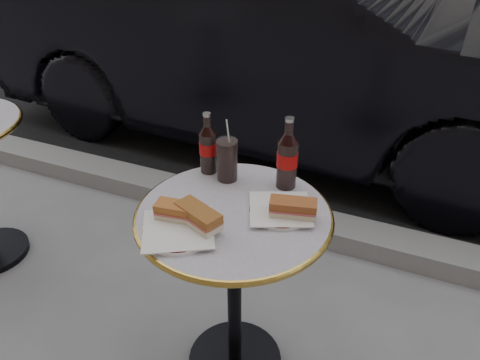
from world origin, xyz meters
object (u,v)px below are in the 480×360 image
at_px(bistro_table, 234,296).
at_px(plate_right, 280,211).
at_px(cola_glass, 227,160).
at_px(cola_bottle_right, 288,153).
at_px(parked_car, 286,43).
at_px(cola_bottle_left, 208,143).
at_px(plate_left, 178,231).

height_order(bistro_table, plate_right, plate_right).
height_order(plate_right, cola_glass, cola_glass).
bearing_deg(cola_bottle_right, parked_car, 108.33).
bearing_deg(bistro_table, cola_bottle_left, 133.31).
xyz_separation_m(plate_right, cola_bottle_left, (-0.31, 0.14, 0.11)).
relative_size(plate_left, cola_bottle_right, 0.85).
distance_m(bistro_table, plate_right, 0.40).
relative_size(plate_right, cola_bottle_left, 0.88).
relative_size(plate_left, cola_bottle_left, 0.96).
bearing_deg(plate_left, plate_right, 41.72).
relative_size(bistro_table, plate_left, 3.42).
xyz_separation_m(cola_bottle_right, cola_glass, (-0.20, -0.04, -0.05)).
bearing_deg(bistro_table, cola_glass, 120.24).
relative_size(cola_bottle_left, parked_car, 0.05).
xyz_separation_m(plate_left, cola_glass, (0.01, 0.33, 0.07)).
height_order(plate_left, cola_bottle_right, cola_bottle_right).
bearing_deg(plate_right, plate_left, -138.28).
height_order(plate_right, cola_bottle_left, cola_bottle_left).
bearing_deg(bistro_table, plate_right, 22.11).
relative_size(plate_left, cola_glass, 1.43).
bearing_deg(plate_left, cola_bottle_right, 60.25).
xyz_separation_m(bistro_table, cola_glass, (-0.10, 0.17, 0.44)).
xyz_separation_m(plate_right, cola_glass, (-0.23, 0.11, 0.07)).
xyz_separation_m(bistro_table, plate_right, (0.13, 0.05, 0.37)).
relative_size(cola_bottle_left, cola_glass, 1.49).
relative_size(bistro_table, cola_glass, 4.89).
xyz_separation_m(bistro_table, cola_bottle_right, (0.10, 0.20, 0.49)).
height_order(cola_bottle_left, cola_bottle_right, cola_bottle_right).
distance_m(cola_bottle_left, cola_bottle_right, 0.28).
distance_m(cola_glass, parked_car, 1.82).
relative_size(bistro_table, cola_bottle_right, 2.91).
bearing_deg(cola_glass, plate_left, -91.38).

